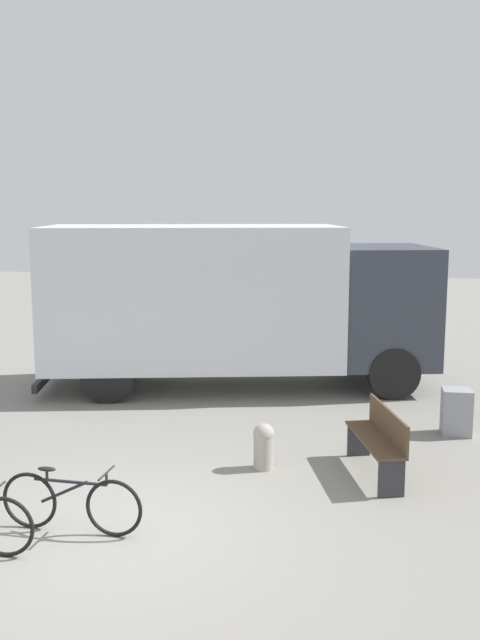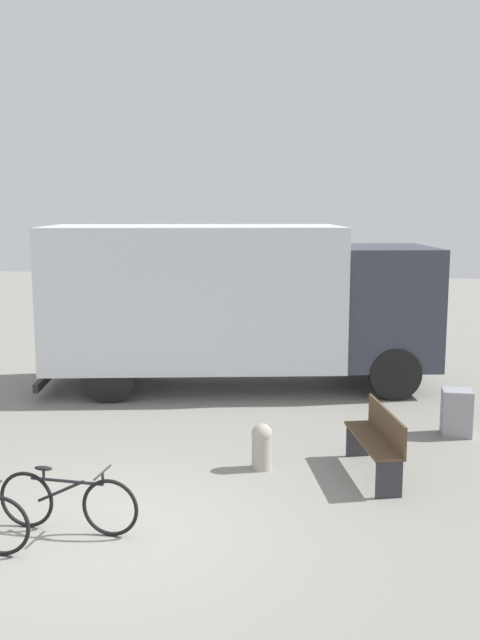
% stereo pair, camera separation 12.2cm
% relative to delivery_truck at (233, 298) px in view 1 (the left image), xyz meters
% --- Properties ---
extents(ground_plane, '(60.00, 60.00, 0.00)m').
position_rel_delivery_truck_xyz_m(ground_plane, '(-0.22, -6.77, -1.81)').
color(ground_plane, gray).
extents(delivery_truck, '(8.11, 4.01, 3.27)m').
position_rel_delivery_truck_xyz_m(delivery_truck, '(0.00, 0.00, 0.00)').
color(delivery_truck, silver).
rests_on(delivery_truck, ground).
extents(park_bench, '(0.81, 1.69, 0.93)m').
position_rel_delivery_truck_xyz_m(park_bench, '(2.79, -4.54, -1.29)').
color(park_bench, brown).
rests_on(park_bench, ground).
extents(bicycle_middle, '(1.70, 0.44, 0.75)m').
position_rel_delivery_truck_xyz_m(bicycle_middle, '(-0.72, -6.86, -1.45)').
color(bicycle_middle, black).
rests_on(bicycle_middle, ground).
extents(bollard_near_bench, '(0.30, 0.30, 0.66)m').
position_rel_delivery_truck_xyz_m(bollard_near_bench, '(1.19, -4.56, -1.46)').
color(bollard_near_bench, '#9E998C').
rests_on(bollard_near_bench, ground).
extents(utility_box, '(0.46, 0.42, 0.75)m').
position_rel_delivery_truck_xyz_m(utility_box, '(4.09, -2.57, -1.44)').
color(utility_box, gray).
rests_on(utility_box, ground).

